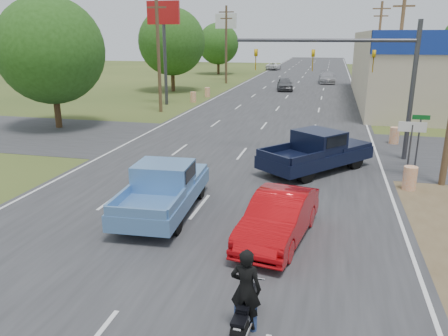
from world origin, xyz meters
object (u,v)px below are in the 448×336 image
(rider, at_px, (246,293))
(navy_pickup, at_px, (319,150))
(distant_car_white, at_px, (274,66))
(distant_car_grey, at_px, (285,84))
(distant_car_silver, at_px, (327,78))
(blue_pickup, at_px, (165,187))
(red_convertible, at_px, (279,218))
(motorcycle, at_px, (245,314))

(rider, bearing_deg, navy_pickup, -91.95)
(distant_car_white, bearing_deg, navy_pickup, 102.11)
(navy_pickup, height_order, distant_car_white, navy_pickup)
(distant_car_grey, relative_size, distant_car_silver, 0.84)
(blue_pickup, height_order, navy_pickup, navy_pickup)
(navy_pickup, height_order, distant_car_silver, navy_pickup)
(navy_pickup, bearing_deg, distant_car_grey, 137.75)
(red_convertible, bearing_deg, distant_car_silver, 98.86)
(motorcycle, xyz_separation_m, distant_car_white, (-9.56, 76.95, 0.26))
(distant_car_silver, bearing_deg, navy_pickup, -92.71)
(rider, bearing_deg, red_convertible, -88.90)
(navy_pickup, bearing_deg, red_convertible, -57.89)
(blue_pickup, xyz_separation_m, navy_pickup, (5.27, 6.57, 0.04))
(blue_pickup, bearing_deg, distant_car_silver, 80.65)
(navy_pickup, distance_m, distant_car_white, 65.22)
(navy_pickup, bearing_deg, blue_pickup, -89.91)
(blue_pickup, height_order, distant_car_silver, blue_pickup)
(navy_pickup, xyz_separation_m, distant_car_grey, (-5.01, 31.83, -0.23))
(blue_pickup, bearing_deg, navy_pickup, 47.79)
(rider, distance_m, blue_pickup, 7.31)
(motorcycle, relative_size, rider, 1.01)
(red_convertible, height_order, distant_car_silver, red_convertible)
(rider, bearing_deg, distant_car_grey, -81.95)
(motorcycle, bearing_deg, rider, 90.00)
(blue_pickup, bearing_deg, distant_car_white, 90.85)
(red_convertible, relative_size, navy_pickup, 0.77)
(red_convertible, distance_m, navy_pickup, 8.03)
(blue_pickup, distance_m, distant_car_white, 71.12)
(blue_pickup, distance_m, distant_car_grey, 38.40)
(distant_car_white, bearing_deg, motorcycle, 99.79)
(motorcycle, bearing_deg, distant_car_grey, 98.04)
(navy_pickup, bearing_deg, distant_car_silver, 129.26)
(red_convertible, height_order, distant_car_grey, red_convertible)
(distant_car_grey, bearing_deg, blue_pickup, -98.96)
(motorcycle, height_order, blue_pickup, blue_pickup)
(rider, relative_size, blue_pickup, 0.33)
(distant_car_white, bearing_deg, red_convertible, 100.36)
(rider, height_order, distant_car_grey, rider)
(red_convertible, bearing_deg, distant_car_grey, 105.41)
(red_convertible, distance_m, blue_pickup, 4.56)
(rider, xyz_separation_m, distant_car_grey, (-3.91, 44.40, -0.18))
(red_convertible, xyz_separation_m, navy_pickup, (0.94, 7.97, 0.22))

